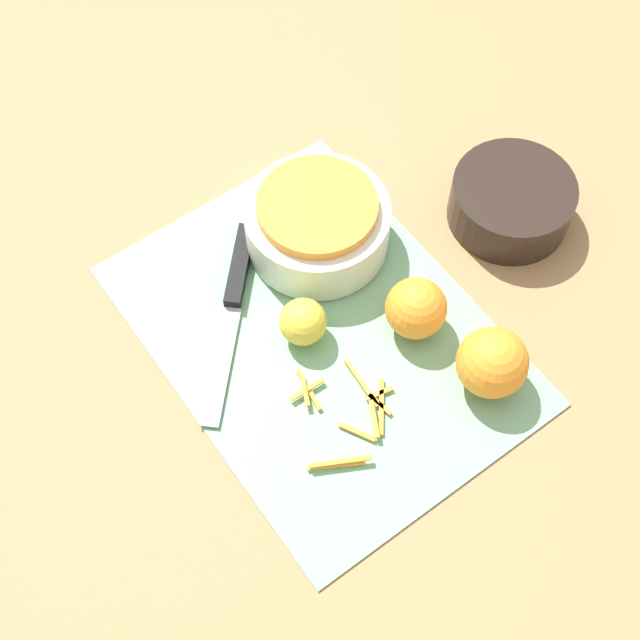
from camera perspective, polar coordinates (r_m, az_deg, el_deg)
name	(u,v)px	position (r m, az deg, el deg)	size (l,w,h in m)	color
ground_plane	(320,335)	(1.04, 0.00, -0.98)	(4.00, 4.00, 0.00)	#9E754C
cutting_board	(320,334)	(1.04, 0.00, -0.90)	(0.48, 0.35, 0.01)	#75AD84
bowl_speckled	(317,223)	(1.07, -0.18, 6.24)	(0.17, 0.17, 0.08)	silver
bowl_dark	(512,202)	(1.13, 12.18, 7.37)	(0.15, 0.15, 0.06)	black
knife	(236,286)	(1.06, -5.40, 2.18)	(0.21, 0.20, 0.02)	black
orange_left	(492,363)	(0.99, 10.96, -2.70)	(0.08, 0.08, 0.08)	orange
orange_right	(416,308)	(1.02, 6.16, 0.74)	(0.07, 0.07, 0.07)	orange
lemon	(303,322)	(1.01, -1.10, -0.12)	(0.06, 0.06, 0.06)	gold
peel_pile	(348,414)	(0.99, 1.82, -6.04)	(0.14, 0.14, 0.01)	orange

